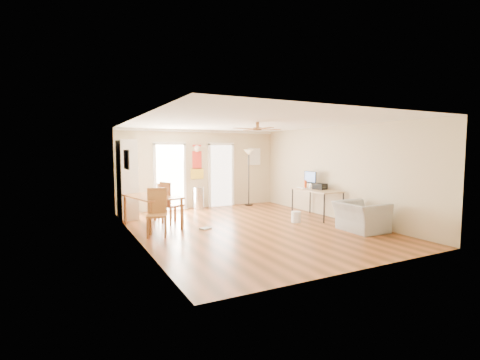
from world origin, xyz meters
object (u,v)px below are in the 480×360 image
computer_desk (317,204)px  armchair (361,217)px  dining_table (153,211)px  wastebasket_a (296,217)px  bookshelf (127,179)px  wastebasket_b (345,221)px  printer (320,186)px  torchiere_lamp (249,178)px  dining_chair_near (157,213)px  dining_chair_right_b (172,203)px  dining_chair_right_a (167,202)px  trash_can (199,198)px

computer_desk → armchair: (-0.18, -1.83, -0.05)m
dining_table → wastebasket_a: dining_table is taller
bookshelf → wastebasket_b: 6.04m
wastebasket_b → wastebasket_a: bearing=123.6°
dining_table → printer: bearing=-11.0°
dining_table → torchiere_lamp: torchiere_lamp is taller
bookshelf → torchiere_lamp: bearing=-12.7°
printer → dining_chair_near: bearing=168.4°
wastebasket_a → dining_chair_right_b: bearing=155.9°
bookshelf → dining_chair_right_b: (0.91, -1.37, -0.56)m
bookshelf → dining_chair_near: (0.21, -2.52, -0.58)m
dining_chair_right_a → armchair: bearing=-135.6°
printer → torchiere_lamp: bearing=92.1°
dining_chair_right_b → computer_desk: size_ratio=0.73×
torchiere_lamp → wastebasket_a: bearing=-95.1°
dining_chair_right_a → armchair: (3.75, -3.39, -0.16)m
dining_chair_right_b → trash_can: size_ratio=1.52×
wastebasket_b → printer: bearing=76.3°
wastebasket_a → bookshelf: bearing=145.3°
dining_chair_near → armchair: 4.77m
trash_can → wastebasket_b: bearing=-61.3°
bookshelf → printer: bookshelf is taller
trash_can → printer: bearing=-46.9°
bookshelf → dining_chair_near: size_ratio=2.09×
bookshelf → dining_chair_right_a: size_ratio=2.19×
dining_table → torchiere_lamp: 4.33m
dining_chair_right_a → dining_chair_right_b: size_ratio=0.92×
dining_chair_right_a → wastebasket_a: dining_chair_right_a is taller
torchiere_lamp → wastebasket_a: torchiere_lamp is taller
dining_chair_right_b → dining_chair_near: size_ratio=1.04×
dining_chair_right_a → dining_table: bearing=136.0°
torchiere_lamp → printer: bearing=-74.8°
bookshelf → wastebasket_a: bearing=-53.5°
dining_chair_near → wastebasket_a: dining_chair_near is taller
wastebasket_b → armchair: bearing=-85.3°
computer_desk → printer: 0.50m
computer_desk → wastebasket_b: bearing=-98.9°
torchiere_lamp → printer: (0.77, -2.85, -0.08)m
dining_chair_right_a → dining_chair_near: (-0.69, -1.66, 0.02)m
dining_table → computer_desk: 4.57m
dining_table → trash_can: bearing=44.7°
dining_chair_right_b → trash_can: dining_chair_right_b is taller
dining_chair_right_a → dining_chair_right_b: (0.00, -0.51, 0.04)m
dining_chair_right_b → torchiere_lamp: torchiere_lamp is taller
torchiere_lamp → wastebasket_b: bearing=-84.1°
torchiere_lamp → printer: size_ratio=5.76×
bookshelf → computer_desk: size_ratio=1.48×
wastebasket_b → dining_chair_right_b: bearing=146.9°
bookshelf → computer_desk: bearing=-45.4°
computer_desk → armchair: bearing=-95.5°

